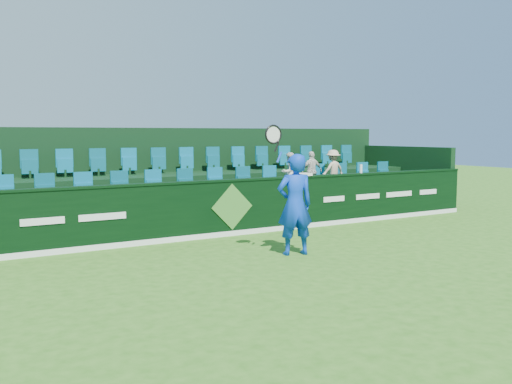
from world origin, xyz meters
TOP-DOWN VIEW (x-y plane):
  - ground at (0.00, 0.00)m, footprint 60.00×60.00m
  - sponsor_hoarding at (0.00, 4.00)m, footprint 16.00×0.25m
  - stand_tier_front at (0.00, 5.10)m, footprint 16.00×2.00m
  - stand_tier_back at (0.00, 7.00)m, footprint 16.00×1.80m
  - stand_rear at (0.00, 7.44)m, footprint 16.00×4.10m
  - seat_row_front at (0.00, 5.50)m, footprint 13.50×0.50m
  - seat_row_back at (0.00, 7.30)m, footprint 13.50×0.50m
  - tennis_player at (0.05, 1.39)m, footprint 1.26×0.65m
  - spectator_left at (2.50, 5.12)m, footprint 0.61×0.51m
  - spectator_middle at (3.28, 5.12)m, footprint 0.68×0.33m
  - spectator_right at (4.05, 5.12)m, footprint 0.77×0.46m
  - towel at (2.13, 4.00)m, footprint 0.45×0.29m
  - drinks_bottle at (4.13, 4.00)m, footprint 0.08×0.08m

SIDE VIEW (x-z plane):
  - ground at x=0.00m, z-range 0.00..0.00m
  - stand_tier_front at x=0.00m, z-range 0.00..0.80m
  - stand_tier_back at x=0.00m, z-range 0.00..1.30m
  - sponsor_hoarding at x=0.00m, z-range 0.00..1.35m
  - tennis_player at x=0.05m, z-range -0.31..2.36m
  - seat_row_front at x=0.00m, z-range 0.80..1.40m
  - stand_rear at x=0.00m, z-range -0.08..2.52m
  - spectator_left at x=2.50m, z-range 0.80..1.92m
  - spectator_middle at x=3.28m, z-range 0.80..1.93m
  - spectator_right at x=4.05m, z-range 0.80..1.96m
  - towel at x=2.13m, z-range 1.35..1.42m
  - drinks_bottle at x=4.13m, z-range 1.35..1.59m
  - seat_row_back at x=0.00m, z-range 1.30..1.90m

